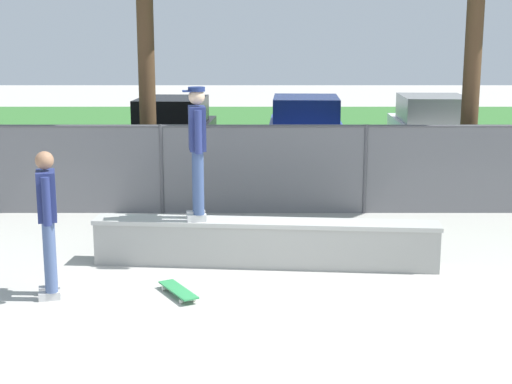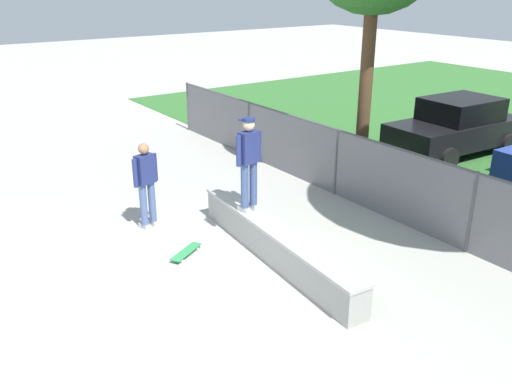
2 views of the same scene
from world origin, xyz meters
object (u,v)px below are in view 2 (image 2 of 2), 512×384
(skateboard, at_px, (186,252))
(bystander, at_px, (146,182))
(car_black, at_px, (456,126))
(skateboarder, at_px, (249,160))
(concrete_ledge, at_px, (275,244))

(skateboard, bearing_deg, bystander, -178.96)
(car_black, relative_size, bystander, 2.35)
(skateboarder, bearing_deg, concrete_ledge, -3.43)
(skateboarder, height_order, bystander, skateboarder)
(concrete_ledge, height_order, bystander, bystander)
(car_black, bearing_deg, concrete_ledge, -75.04)
(concrete_ledge, relative_size, skateboard, 6.08)
(skateboard, xyz_separation_m, car_black, (-1.11, 9.49, 0.77))
(car_black, xyz_separation_m, bystander, (-0.45, -9.52, 0.17))
(skateboard, bearing_deg, concrete_ledge, 49.36)
(skateboarder, xyz_separation_m, car_black, (-1.27, 8.16, -0.84))
(skateboard, height_order, bystander, bystander)
(skateboard, relative_size, car_black, 0.19)
(bystander, bearing_deg, skateboard, 1.04)
(concrete_ledge, xyz_separation_m, car_black, (-2.20, 8.22, 0.51))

